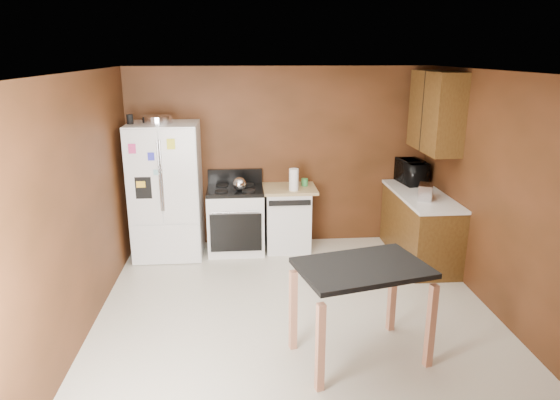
{
  "coord_description": "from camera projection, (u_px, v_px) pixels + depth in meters",
  "views": [
    {
      "loc": [
        -0.55,
        -4.64,
        2.68
      ],
      "look_at": [
        -0.11,
        0.85,
        1.04
      ],
      "focal_mm": 32.0,
      "sensor_mm": 36.0,
      "label": 1
    }
  ],
  "objects": [
    {
      "name": "wall_front",
      "position": [
        346.0,
        324.0,
        2.73
      ],
      "size": [
        4.2,
        0.0,
        4.2
      ],
      "primitive_type": "plane",
      "rotation": [
        -1.57,
        0.0,
        0.0
      ],
      "color": "#5B2E18",
      "rests_on": "ground"
    },
    {
      "name": "microwave",
      "position": [
        411.0,
        172.0,
        7.02
      ],
      "size": [
        0.44,
        0.59,
        0.3
      ],
      "primitive_type": "imported",
      "rotation": [
        0.0,
        0.0,
        1.71
      ],
      "color": "black",
      "rests_on": "right_cabinets"
    },
    {
      "name": "wall_back",
      "position": [
        280.0,
        157.0,
        7.03
      ],
      "size": [
        4.2,
        0.0,
        4.2
      ],
      "primitive_type": "plane",
      "rotation": [
        1.57,
        0.0,
        0.0
      ],
      "color": "#5B2E18",
      "rests_on": "ground"
    },
    {
      "name": "wall_right",
      "position": [
        505.0,
        199.0,
        5.04
      ],
      "size": [
        0.0,
        4.5,
        4.5
      ],
      "primitive_type": "plane",
      "rotation": [
        1.57,
        0.0,
        -1.57
      ],
      "color": "#5B2E18",
      "rests_on": "ground"
    },
    {
      "name": "green_canister",
      "position": [
        305.0,
        182.0,
        6.93
      ],
      "size": [
        0.12,
        0.12,
        0.1
      ],
      "primitive_type": "cylinder",
      "rotation": [
        0.0,
        0.0,
        0.43
      ],
      "color": "green",
      "rests_on": "dishwasher"
    },
    {
      "name": "floor",
      "position": [
        297.0,
        317.0,
        5.24
      ],
      "size": [
        4.5,
        4.5,
        0.0
      ],
      "primitive_type": "plane",
      "color": "beige",
      "rests_on": "ground"
    },
    {
      "name": "roasting_pan",
      "position": [
        157.0,
        120.0,
        6.37
      ],
      "size": [
        0.39,
        0.39,
        0.1
      ],
      "primitive_type": "cylinder",
      "color": "silver",
      "rests_on": "refrigerator"
    },
    {
      "name": "dishwasher",
      "position": [
        288.0,
        218.0,
        6.98
      ],
      "size": [
        0.78,
        0.63,
        0.89
      ],
      "color": "white",
      "rests_on": "ground"
    },
    {
      "name": "island",
      "position": [
        362.0,
        281.0,
        4.36
      ],
      "size": [
        1.24,
        0.97,
        0.91
      ],
      "color": "black",
      "rests_on": "ground"
    },
    {
      "name": "toaster",
      "position": [
        426.0,
        192.0,
        6.24
      ],
      "size": [
        0.26,
        0.31,
        0.2
      ],
      "primitive_type": "cube",
      "rotation": [
        0.0,
        0.0,
        -0.42
      ],
      "color": "silver",
      "rests_on": "right_cabinets"
    },
    {
      "name": "paper_towel",
      "position": [
        294.0,
        180.0,
        6.67
      ],
      "size": [
        0.17,
        0.17,
        0.29
      ],
      "primitive_type": "cylinder",
      "rotation": [
        0.0,
        0.0,
        -0.41
      ],
      "color": "white",
      "rests_on": "dishwasher"
    },
    {
      "name": "pen_cup",
      "position": [
        130.0,
        119.0,
        6.3
      ],
      "size": [
        0.08,
        0.08,
        0.12
      ],
      "primitive_type": "cylinder",
      "color": "black",
      "rests_on": "refrigerator"
    },
    {
      "name": "refrigerator",
      "position": [
        167.0,
        191.0,
        6.64
      ],
      "size": [
        0.9,
        0.8,
        1.8
      ],
      "color": "white",
      "rests_on": "ground"
    },
    {
      "name": "right_cabinets",
      "position": [
        424.0,
        193.0,
        6.54
      ],
      "size": [
        0.63,
        1.58,
        2.45
      ],
      "color": "brown",
      "rests_on": "ground"
    },
    {
      "name": "kettle",
      "position": [
        239.0,
        184.0,
        6.63
      ],
      "size": [
        0.18,
        0.18,
        0.18
      ],
      "primitive_type": "sphere",
      "color": "silver",
      "rests_on": "gas_range"
    },
    {
      "name": "wall_left",
      "position": [
        78.0,
        209.0,
        4.72
      ],
      "size": [
        0.0,
        4.5,
        4.5
      ],
      "primitive_type": "plane",
      "rotation": [
        1.57,
        0.0,
        1.57
      ],
      "color": "#5B2E18",
      "rests_on": "ground"
    },
    {
      "name": "gas_range",
      "position": [
        236.0,
        219.0,
        6.9
      ],
      "size": [
        0.76,
        0.68,
        1.1
      ],
      "color": "white",
      "rests_on": "ground"
    },
    {
      "name": "ceiling",
      "position": [
        300.0,
        72.0,
        4.53
      ],
      "size": [
        4.5,
        4.5,
        0.0
      ],
      "primitive_type": "plane",
      "rotation": [
        3.14,
        0.0,
        0.0
      ],
      "color": "white",
      "rests_on": "ground"
    }
  ]
}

